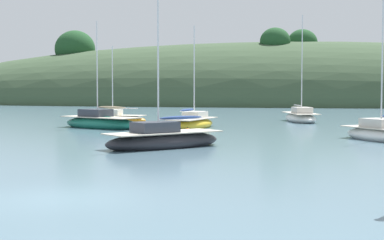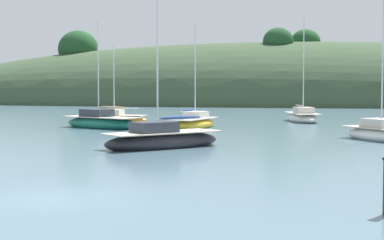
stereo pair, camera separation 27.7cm
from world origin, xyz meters
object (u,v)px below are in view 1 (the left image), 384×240
(sailboat_grey_yawl, at_px, (115,119))
(sailboat_cream_ketch, at_px, (193,123))
(sailboat_white_near, at_px, (100,122))
(sailboat_red_portside, at_px, (384,134))
(mooring_buoy_channel, at_px, (188,131))
(sailboat_yellow_far, at_px, (301,117))
(sailboat_orange_cutter, at_px, (163,140))

(sailboat_grey_yawl, bearing_deg, sailboat_cream_ketch, -34.27)
(sailboat_grey_yawl, distance_m, sailboat_cream_ketch, 9.98)
(sailboat_white_near, relative_size, sailboat_cream_ketch, 1.05)
(sailboat_red_portside, relative_size, mooring_buoy_channel, 17.32)
(sailboat_white_near, bearing_deg, sailboat_cream_ketch, 10.47)
(sailboat_cream_ketch, bearing_deg, sailboat_white_near, -169.53)
(sailboat_yellow_far, xyz_separation_m, sailboat_white_near, (-15.35, -11.73, 0.03))
(sailboat_grey_yawl, bearing_deg, sailboat_orange_cutter, -65.30)
(sailboat_yellow_far, relative_size, mooring_buoy_channel, 18.62)
(sailboat_orange_cutter, bearing_deg, sailboat_white_near, 121.42)
(sailboat_grey_yawl, distance_m, mooring_buoy_channel, 13.95)
(sailboat_white_near, xyz_separation_m, mooring_buoy_channel, (7.79, -3.82, -0.32))
(sailboat_white_near, height_order, sailboat_red_portside, sailboat_red_portside)
(sailboat_orange_cutter, bearing_deg, mooring_buoy_channel, 94.08)
(sailboat_yellow_far, height_order, sailboat_grey_yawl, sailboat_yellow_far)
(sailboat_yellow_far, relative_size, sailboat_white_near, 1.16)
(sailboat_orange_cutter, xyz_separation_m, sailboat_red_portside, (12.09, 6.62, -0.02))
(sailboat_white_near, bearing_deg, mooring_buoy_channel, -26.12)
(sailboat_yellow_far, height_order, sailboat_white_near, sailboat_yellow_far)
(sailboat_cream_ketch, height_order, sailboat_red_portside, sailboat_red_portside)
(sailboat_cream_ketch, xyz_separation_m, sailboat_orange_cutter, (1.36, -15.26, 0.03))
(sailboat_orange_cutter, distance_m, mooring_buoy_channel, 10.14)
(sailboat_yellow_far, distance_m, mooring_buoy_channel, 17.29)
(sailboat_cream_ketch, height_order, mooring_buoy_channel, sailboat_cream_ketch)
(sailboat_cream_ketch, distance_m, sailboat_orange_cutter, 15.32)
(sailboat_yellow_far, bearing_deg, sailboat_cream_ketch, -128.19)
(sailboat_orange_cutter, bearing_deg, sailboat_red_portside, 28.68)
(sailboat_grey_yawl, distance_m, sailboat_red_portside, 25.96)
(sailboat_white_near, height_order, sailboat_cream_ketch, sailboat_white_near)
(sailboat_yellow_far, relative_size, sailboat_red_portside, 1.07)
(sailboat_orange_cutter, height_order, sailboat_red_portside, sailboat_red_portside)
(sailboat_yellow_far, height_order, sailboat_red_portside, sailboat_yellow_far)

